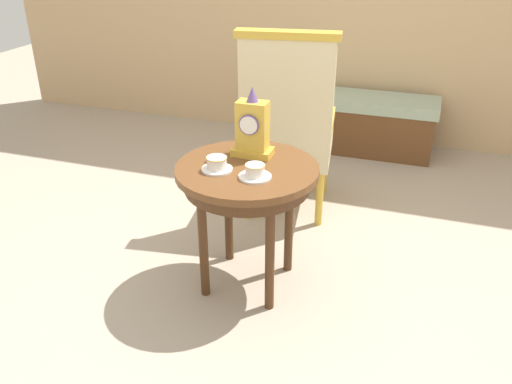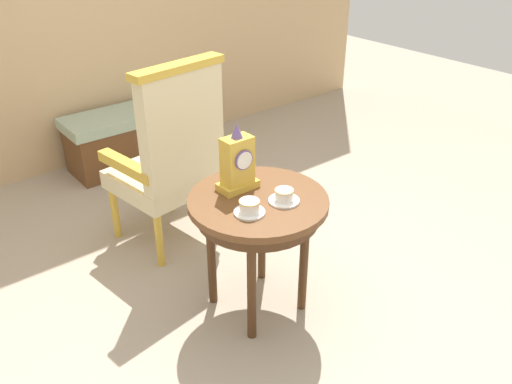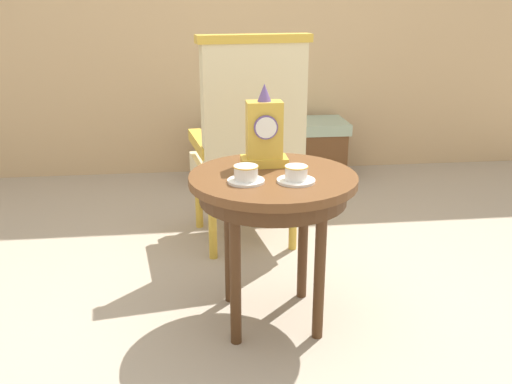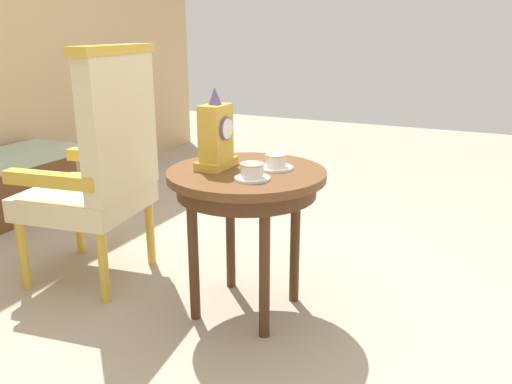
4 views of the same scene
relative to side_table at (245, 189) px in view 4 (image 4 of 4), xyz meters
The scene contains 6 objects.
ground_plane 0.56m from the side_table, 76.05° to the right, with size 10.00×10.00×0.00m, color tan.
side_table is the anchor object (origin of this frame).
teacup_left 0.18m from the side_table, 142.70° to the right, with size 0.14×0.14×0.06m.
teacup_right 0.17m from the side_table, 55.05° to the right, with size 0.15×0.15×0.06m.
mantel_clock 0.25m from the side_table, 97.79° to the left, with size 0.19×0.11×0.34m.
armchair 0.76m from the side_table, 91.53° to the left, with size 0.61×0.60×1.14m.
Camera 4 is at (-1.88, -0.94, 1.20)m, focal length 36.72 mm.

